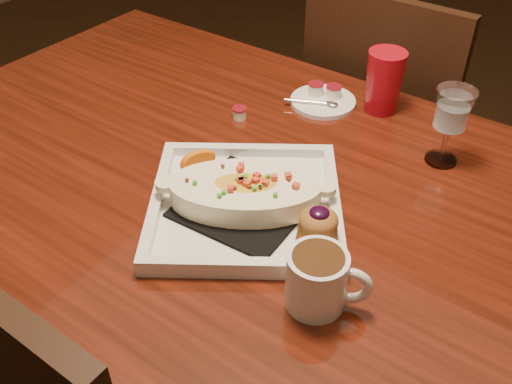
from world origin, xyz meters
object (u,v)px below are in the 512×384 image
Objects in this scene: coffee_mug at (319,278)px; table at (252,217)px; saucer at (322,99)px; goblet at (452,113)px; plate at (250,199)px; chair_far at (385,135)px; red_tumbler at (384,82)px.

table is at bearing 120.36° from coffee_mug.
coffee_mug is 0.82× the size of saucer.
plate is at bearing -121.58° from goblet.
table is 10.60× the size of saucer.
coffee_mug is at bearing -36.30° from table.
chair_far reaches higher than goblet.
goblet reaches higher than coffee_mug.
goblet is (0.26, 0.25, 0.20)m from table.
chair_far reaches higher than table.
red_tumbler is (-0.18, 0.10, -0.04)m from goblet.
plate is 3.30× the size of red_tumbler.
saucer is 1.07× the size of red_tumbler.
saucer is at bearing 84.24° from chair_far.
coffee_mug is 0.56m from saucer.
table is at bearing -83.86° from saucer.
saucer is at bearing 96.55° from coffee_mug.
chair_far is 0.57m from goblet.
red_tumbler is at bearing 83.80° from coffee_mug.
table is 0.34m from coffee_mug.
goblet is (0.01, 0.43, 0.05)m from coffee_mug.
plate is 3.74× the size of coffee_mug.
red_tumbler reaches higher than table.
chair_far is 0.76m from plate.
chair_far is 2.13× the size of plate.
coffee_mug reaches higher than saucer.
goblet is at bearing -10.63° from saucer.
chair_far is 6.57× the size of saucer.
goblet is (0.26, -0.38, 0.35)m from chair_far.
red_tumbler is (0.11, 0.05, 0.06)m from saucer.
red_tumbler is (-0.16, 0.53, 0.02)m from coffee_mug.
goblet is at bearing 65.03° from coffee_mug.
red_tumbler is (0.08, -0.28, 0.31)m from chair_far.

